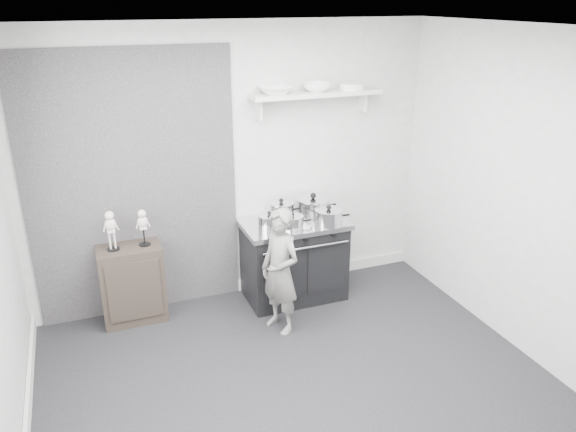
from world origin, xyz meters
name	(u,v)px	position (x,y,z in m)	size (l,w,h in m)	color
ground	(304,395)	(0.00, 0.00, 0.00)	(4.00, 4.00, 0.00)	black
room_shell	(286,191)	(-0.09, 0.15, 1.64)	(4.02, 3.62, 2.71)	#A8A8A6
wall_shelf	(316,95)	(0.80, 1.68, 2.01)	(1.30, 0.26, 0.24)	silver
stove	(294,259)	(0.50, 1.48, 0.41)	(1.03, 0.64, 0.82)	black
side_cabinet	(132,284)	(-1.07, 1.61, 0.37)	(0.58, 0.34, 0.75)	black
child	(280,271)	(0.16, 0.95, 0.59)	(0.43, 0.28, 1.18)	slate
pot_front_left	(269,222)	(0.22, 1.40, 0.89)	(0.31, 0.22, 0.18)	silver
pot_back_left	(281,210)	(0.42, 1.61, 0.91)	(0.34, 0.25, 0.21)	silver
pot_back_right	(313,206)	(0.75, 1.59, 0.91)	(0.42, 0.34, 0.23)	silver
pot_front_right	(329,217)	(0.79, 1.29, 0.90)	(0.36, 0.28, 0.20)	silver
pot_front_center	(293,222)	(0.43, 1.34, 0.88)	(0.30, 0.21, 0.16)	silver
skeleton_full	(111,228)	(-1.20, 1.61, 0.96)	(0.12, 0.08, 0.43)	beige
skeleton_torso	(143,225)	(-0.92, 1.61, 0.95)	(0.11, 0.07, 0.40)	beige
bowl_large	(275,90)	(0.39, 1.67, 2.08)	(0.31, 0.31, 0.08)	white
bowl_small	(317,87)	(0.81, 1.67, 2.08)	(0.27, 0.27, 0.08)	white
plate_stack	(352,86)	(1.18, 1.67, 2.07)	(0.25, 0.25, 0.06)	silver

